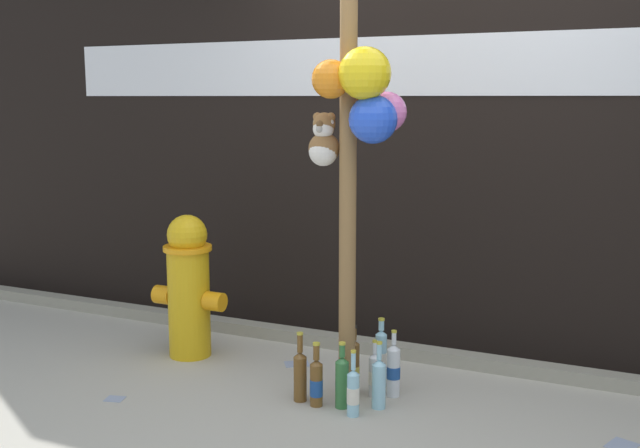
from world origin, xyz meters
name	(u,v)px	position (x,y,z in m)	size (l,w,h in m)	color
ground_plane	(368,427)	(0.00, 0.00, 0.00)	(14.00, 14.00, 0.00)	#ADA899
building_wall	(453,111)	(0.00, 1.39, 1.50)	(10.00, 0.21, 3.00)	black
curb_strip	(431,355)	(0.00, 1.04, 0.04)	(8.00, 0.12, 0.08)	gray
memorial_post	(356,87)	(-0.19, 0.28, 1.64)	(0.57, 0.48, 2.75)	olive
fire_hydrant	(189,285)	(-1.39, 0.52, 0.45)	(0.49, 0.30, 0.88)	gold
bottle_0	(353,392)	(-0.12, 0.10, 0.13)	(0.06, 0.06, 0.34)	#93CCE0
bottle_1	(379,382)	(-0.04, 0.24, 0.14)	(0.07, 0.07, 0.36)	#93CCE0
bottle_2	(381,357)	(-0.13, 0.53, 0.17)	(0.07, 0.07, 0.39)	#93CCE0
bottle_3	(393,370)	(-0.02, 0.43, 0.15)	(0.07, 0.07, 0.37)	silver
bottle_4	(316,382)	(-0.34, 0.13, 0.13)	(0.07, 0.07, 0.34)	brown
bottle_5	(300,374)	(-0.45, 0.16, 0.15)	(0.07, 0.07, 0.38)	brown
bottle_6	(354,366)	(-0.24, 0.39, 0.15)	(0.06, 0.06, 0.37)	brown
bottle_7	(342,380)	(-0.21, 0.17, 0.15)	(0.07, 0.07, 0.35)	#337038
bottle_8	(374,374)	(-0.11, 0.38, 0.12)	(0.06, 0.06, 0.31)	silver
litter_0	(297,364)	(-0.72, 0.65, 0.00)	(0.14, 0.11, 0.01)	#8C99B2
litter_1	(115,399)	(-1.35, -0.24, 0.00)	(0.08, 0.10, 0.01)	#8C99B2
litter_2	(622,445)	(1.14, 0.31, 0.00)	(0.14, 0.12, 0.01)	#8C99B2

